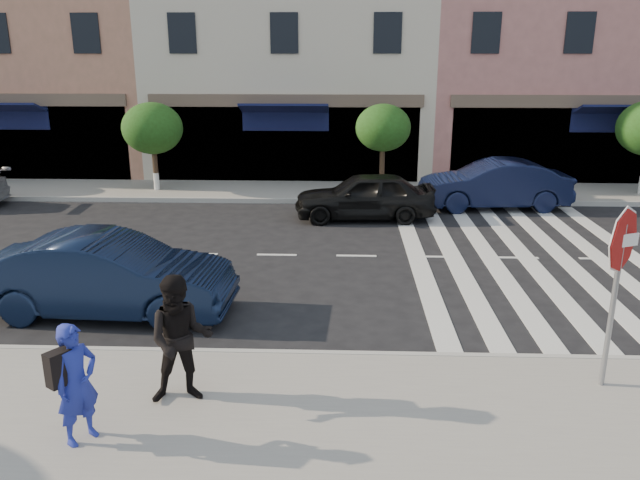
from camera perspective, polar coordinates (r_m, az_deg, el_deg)
The scene contains 13 objects.
ground at distance 11.98m, azimuth -5.97°, elevation -7.42°, with size 120.00×120.00×0.00m, color black.
sidewalk_near at distance 8.72m, azimuth -9.50°, elevation -17.17°, with size 60.00×4.50×0.15m, color gray.
sidewalk_far at distance 22.39m, azimuth -2.12°, elevation 4.46°, with size 60.00×3.00×0.15m, color gray.
building_centre at distance 27.88m, azimuth -2.39°, elevation 18.16°, with size 11.00×9.00×11.00m, color beige.
building_east_mid at distance 29.53m, azimuth 22.92°, elevation 18.80°, with size 13.00×9.00×13.00m, color tan.
street_tree_wb at distance 22.75m, azimuth -15.08°, elevation 9.81°, with size 2.10×2.10×3.06m.
street_tree_c at distance 21.79m, azimuth 5.79°, elevation 10.13°, with size 1.90×1.90×3.04m.
stop_sign at distance 9.68m, azimuth 25.76°, elevation -1.60°, with size 0.89×0.43×2.75m.
photographer at distance 8.54m, azimuth -21.36°, elevation -12.12°, with size 0.58×0.38×1.60m, color #212B98.
walker at distance 8.97m, azimuth -12.63°, elevation -8.87°, with size 0.91×0.71×1.87m, color black.
car_near_mid at distance 12.65m, azimuth -18.79°, elevation -3.10°, with size 1.66×4.77×1.57m, color black.
car_far_mid at distance 18.89m, azimuth 4.11°, elevation 4.06°, with size 1.69×4.20×1.43m, color black.
car_far_right at distance 20.90m, azimuth 15.59°, elevation 4.91°, with size 1.65×4.73×1.56m, color black.
Camera 1 is at (1.64, -10.80, 4.94)m, focal length 35.00 mm.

